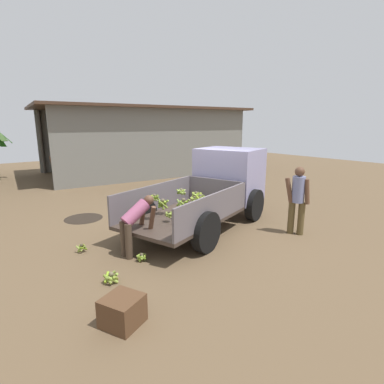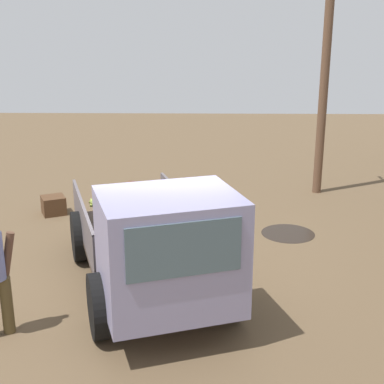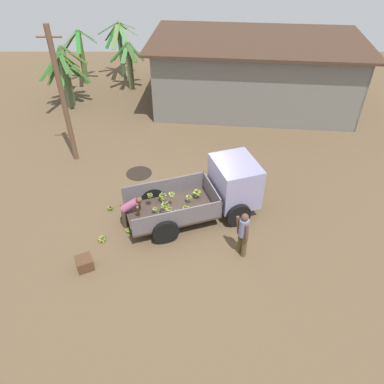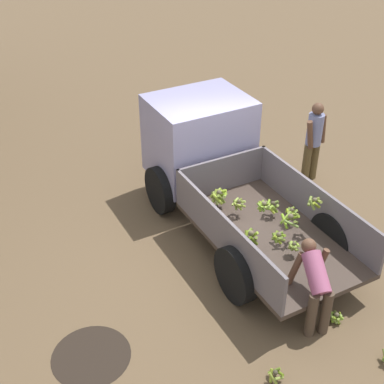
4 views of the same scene
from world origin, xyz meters
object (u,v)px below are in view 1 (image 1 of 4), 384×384
Objects in this scene: cargo_truck at (221,183)px; person_bystander_near_shed at (58,167)px; banana_bunch_on_ground_1 at (111,277)px; banana_bunch_on_ground_0 at (142,257)px; person_worker_loading at (135,221)px; person_foreground_visitor at (298,197)px; banana_bunch_on_ground_2 at (82,247)px; wooden_crate_0 at (122,311)px.

cargo_truck is 2.96× the size of person_bystander_near_shed.
banana_bunch_on_ground_1 is at bearing 16.09° from person_bystander_near_shed.
person_worker_loading is at bearing 78.30° from banana_bunch_on_ground_0.
person_foreground_visitor is 9.62m from person_bystander_near_shed.
banana_bunch_on_ground_1 is 1.58m from banana_bunch_on_ground_2.
banana_bunch_on_ground_2 is (-0.89, 0.79, -0.62)m from person_worker_loading.
banana_bunch_on_ground_2 is at bearing 125.05° from banana_bunch_on_ground_0.
banana_bunch_on_ground_1 is at bearing -140.64° from person_worker_loading.
banana_bunch_on_ground_1 is at bearing -176.70° from cargo_truck.
banana_bunch_on_ground_0 is at bearing -42.45° from person_foreground_visitor.
person_bystander_near_shed is at bearing 81.11° from banana_bunch_on_ground_1.
cargo_truck is at bearing 19.94° from banana_bunch_on_ground_0.
person_worker_loading is 2.32m from wooden_crate_0.
person_worker_loading is at bearing 58.18° from wooden_crate_0.
cargo_truck is 7.44m from person_bystander_near_shed.
person_worker_loading reaches higher than banana_bunch_on_ground_0.
person_worker_loading is 7.75m from person_bystander_near_shed.
banana_bunch_on_ground_1 is 0.59× the size of wooden_crate_0.
banana_bunch_on_ground_2 is (-4.00, -0.00, -0.92)m from cargo_truck.
person_foreground_visitor reaches higher than person_worker_loading.
wooden_crate_0 is at bearing -21.05° from person_foreground_visitor.
person_worker_loading is 1.34m from banana_bunch_on_ground_2.
banana_bunch_on_ground_0 is (-0.52, -8.10, -0.82)m from person_bystander_near_shed.
person_foreground_visitor is at bearing -22.57° from person_worker_loading.
banana_bunch_on_ground_2 is at bearing -52.94° from person_foreground_visitor.
cargo_truck is 2.20m from person_foreground_visitor.
person_worker_loading is 0.74× the size of person_bystander_near_shed.
banana_bunch_on_ground_0 is at bearing -178.41° from cargo_truck.
person_worker_loading is at bearing 41.94° from banana_bunch_on_ground_1.
person_bystander_near_shed is at bearing 84.12° from person_worker_loading.
person_bystander_near_shed is 9.82m from wooden_crate_0.
person_foreground_visitor is 3.91m from person_worker_loading.
person_bystander_near_shed is 3.39× the size of wooden_crate_0.
banana_bunch_on_ground_1 is at bearing 74.85° from wooden_crate_0.
person_worker_loading is 4.27× the size of banana_bunch_on_ground_1.
wooden_crate_0 is (-0.31, -2.71, 0.10)m from banana_bunch_on_ground_2.
person_bystander_near_shed is at bearing 80.37° from wooden_crate_0.
person_bystander_near_shed reaches higher than banana_bunch_on_ground_0.
cargo_truck is 22.27× the size of banana_bunch_on_ground_2.
person_worker_loading reaches higher than banana_bunch_on_ground_1.
banana_bunch_on_ground_2 is (-4.55, 2.12, -0.82)m from person_foreground_visitor.
banana_bunch_on_ground_1 is (-0.89, -0.80, -0.62)m from person_worker_loading.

